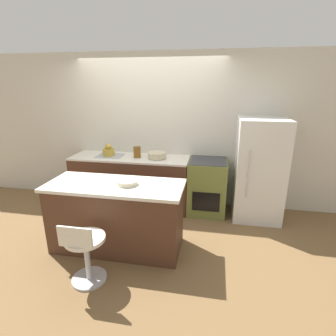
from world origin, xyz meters
TOP-DOWN VIEW (x-y plane):
  - ground_plane at (0.00, 0.00)m, footprint 14.00×14.00m
  - wall_back at (0.00, 0.67)m, footprint 8.00×0.06m
  - back_counter at (-0.30, 0.33)m, footprint 2.02×0.62m
  - kitchen_island at (-0.09, -0.92)m, footprint 1.72×0.70m
  - oven_range at (1.03, 0.33)m, footprint 0.62×0.63m
  - refrigerator at (1.82, 0.30)m, footprint 0.73×0.71m
  - stool_chair at (-0.18, -1.60)m, footprint 0.43×0.43m
  - kettle at (-0.68, 0.33)m, footprint 0.20×0.20m
  - mixing_bowl at (0.17, 0.33)m, footprint 0.30×0.30m
  - canister_jar at (-0.17, 0.33)m, footprint 0.13×0.13m
  - fruit_bowl at (0.08, -0.91)m, footprint 0.25×0.25m

SIDE VIEW (x-z plane):
  - ground_plane at x=0.00m, z-range 0.00..0.00m
  - stool_chair at x=-0.18m, z-range 0.00..0.76m
  - back_counter at x=-0.30m, z-range 0.00..0.90m
  - kitchen_island at x=-0.09m, z-range 0.00..0.90m
  - oven_range at x=1.03m, z-range 0.00..0.90m
  - refrigerator at x=1.82m, z-range 0.00..1.60m
  - fruit_bowl at x=0.08m, z-range 0.90..0.95m
  - mixing_bowl at x=0.17m, z-range 0.90..1.00m
  - kettle at x=-0.68m, z-range 0.88..1.09m
  - canister_jar at x=-0.17m, z-range 0.91..1.08m
  - wall_back at x=0.00m, z-range 0.00..2.60m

